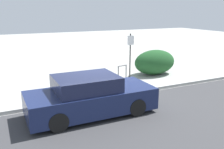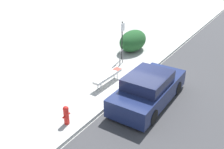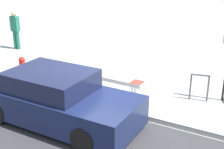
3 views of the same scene
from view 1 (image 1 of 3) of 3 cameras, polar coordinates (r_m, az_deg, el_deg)
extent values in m
plane|color=#9E9E99|center=(10.02, -3.03, -5.57)|extent=(60.00, 60.00, 0.00)
cube|color=#A8A8A3|center=(10.00, -3.04, -5.22)|extent=(60.00, 0.20, 0.13)
cylinder|color=#99999E|center=(10.52, -10.92, -3.72)|extent=(0.04, 0.04, 0.39)
cylinder|color=#99999E|center=(10.88, -3.91, -2.85)|extent=(0.04, 0.04, 0.39)
cylinder|color=#99999E|center=(10.69, -11.16, -3.42)|extent=(0.04, 0.04, 0.39)
cylinder|color=#99999E|center=(11.05, -4.25, -2.58)|extent=(0.04, 0.04, 0.39)
cube|color=silver|center=(10.69, -7.54, -1.83)|extent=(1.96, 0.39, 0.12)
cube|color=red|center=(10.91, -3.55, -1.03)|extent=(0.37, 0.35, 0.01)
cylinder|color=#515156|center=(12.12, 1.44, 0.02)|extent=(0.05, 0.05, 0.80)
cylinder|color=#515156|center=(12.43, 3.23, 0.38)|extent=(0.05, 0.05, 0.80)
cylinder|color=#515156|center=(12.18, 2.37, 2.03)|extent=(0.55, 0.17, 0.05)
cylinder|color=black|center=(12.71, 4.15, 4.14)|extent=(0.06, 0.06, 2.30)
cube|color=white|center=(12.55, 4.31, 7.79)|extent=(0.36, 0.02, 0.46)
ellipsoid|color=#1E4C23|center=(13.79, 9.74, 2.79)|extent=(2.39, 1.43, 1.35)
cylinder|color=black|center=(9.72, 0.89, -4.32)|extent=(0.60, 0.18, 0.60)
cylinder|color=black|center=(8.41, 5.74, -7.49)|extent=(0.60, 0.18, 0.60)
cylinder|color=black|center=(8.94, -14.57, -6.55)|extent=(0.60, 0.18, 0.60)
cylinder|color=black|center=(7.50, -12.15, -10.63)|extent=(0.60, 0.18, 0.60)
cube|color=#19234C|center=(8.47, -4.76, -5.85)|extent=(4.26, 1.74, 0.73)
cube|color=#1A203E|center=(8.22, -5.96, -2.09)|extent=(2.05, 1.56, 0.51)
camera|label=2|loc=(7.27, -88.01, 20.20)|focal=40.00mm
camera|label=3|loc=(7.74, 52.01, 13.17)|focal=50.00mm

